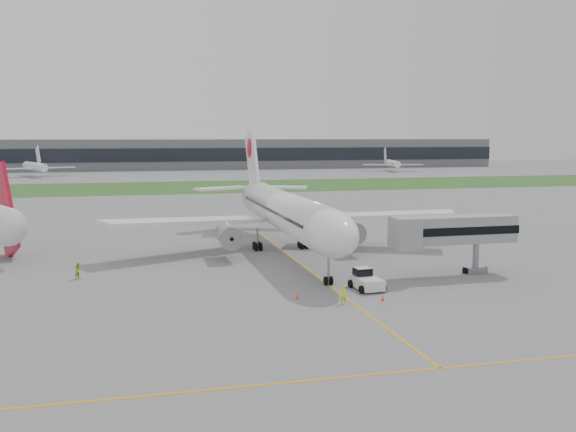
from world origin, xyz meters
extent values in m
plane|color=gray|center=(0.00, 0.00, 0.00)|extent=(600.00, 600.00, 0.00)
cube|color=#325D23|center=(0.00, 120.00, 0.01)|extent=(600.00, 50.00, 0.02)
cube|color=slate|center=(0.00, 230.00, 7.00)|extent=(320.00, 22.00, 14.00)
cube|color=black|center=(0.00, 219.00, 7.00)|extent=(320.00, 0.60, 6.00)
cylinder|color=white|center=(0.00, 4.00, 5.60)|extent=(5.00, 38.00, 5.00)
ellipsoid|color=white|center=(0.00, -15.50, 5.60)|extent=(5.00, 11.00, 5.00)
cube|color=black|center=(0.00, -16.50, 6.50)|extent=(3.20, 1.54, 1.14)
cone|color=white|center=(0.00, 26.00, 6.40)|extent=(5.00, 10.53, 6.16)
cube|color=white|center=(-13.00, 6.00, 4.40)|extent=(22.13, 13.52, 1.70)
cube|color=white|center=(13.00, 6.00, 4.40)|extent=(22.13, 13.52, 1.70)
cylinder|color=#A09FA5|center=(-8.00, 1.50, 3.00)|extent=(2.70, 5.20, 2.70)
cylinder|color=#A09FA5|center=(8.00, 1.50, 3.00)|extent=(2.70, 5.20, 2.70)
cube|color=white|center=(0.00, 27.50, 11.50)|extent=(0.45, 10.90, 12.76)
cylinder|color=red|center=(0.00, 28.50, 13.50)|extent=(0.60, 3.20, 3.20)
cube|color=white|center=(-5.00, 28.50, 6.80)|extent=(9.54, 6.34, 0.35)
cube|color=white|center=(5.00, 28.50, 6.80)|extent=(9.54, 6.34, 0.35)
cylinder|color=gray|center=(0.00, -15.00, 1.55)|extent=(0.24, 0.24, 3.10)
cylinder|color=black|center=(-3.20, 7.00, 0.55)|extent=(1.40, 1.10, 1.10)
cylinder|color=black|center=(3.20, 7.00, 0.55)|extent=(1.40, 1.10, 1.10)
cube|color=white|center=(3.17, -17.91, 0.71)|extent=(2.56, 4.18, 1.07)
cube|color=white|center=(3.08, -16.84, 1.60)|extent=(1.72, 1.56, 0.89)
cube|color=black|center=(3.08, -16.84, 1.65)|extent=(1.77, 1.60, 0.76)
cylinder|color=black|center=(1.86, -16.68, 0.40)|extent=(0.38, 0.82, 0.80)
cylinder|color=black|center=(4.26, -16.48, 0.40)|extent=(0.38, 0.82, 0.80)
cylinder|color=black|center=(2.09, -19.34, 0.40)|extent=(0.38, 0.82, 0.80)
cylinder|color=black|center=(4.48, -19.14, 0.40)|extent=(0.38, 0.82, 0.80)
cube|color=#A0A0A2|center=(15.00, -13.87, 5.16)|extent=(13.93, 3.08, 2.98)
cube|color=black|center=(15.00, -13.87, 5.16)|extent=(14.13, 3.18, 0.89)
cube|color=#A0A0A2|center=(8.55, -14.91, 5.16)|extent=(2.58, 3.38, 3.38)
cylinder|color=gray|center=(17.98, -13.35, 1.89)|extent=(0.70, 0.70, 3.77)
cube|color=gray|center=(17.98, -13.35, 0.35)|extent=(2.39, 1.41, 0.70)
cylinder|color=black|center=(16.68, -13.36, 0.35)|extent=(0.30, 0.70, 0.70)
cylinder|color=black|center=(19.27, -13.34, 0.35)|extent=(0.30, 0.70, 0.70)
cone|color=#FF3F0D|center=(-4.63, -19.86, 0.26)|extent=(0.38, 0.38, 0.52)
cone|color=#FF3F0D|center=(3.03, -22.48, 0.26)|extent=(0.37, 0.37, 0.51)
imported|color=#E9FA29|center=(-1.01, -22.76, 0.91)|extent=(0.72, 0.53, 1.82)
imported|color=#A1D223|center=(-25.52, -5.91, 0.91)|extent=(1.12, 1.12, 1.83)
cube|color=red|center=(-35.58, 11.08, 5.80)|extent=(4.76, 9.54, 12.96)
camera|label=1|loc=(-19.76, -77.60, 15.41)|focal=40.00mm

